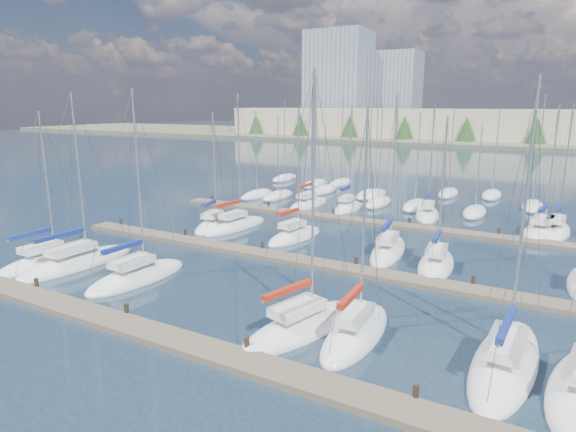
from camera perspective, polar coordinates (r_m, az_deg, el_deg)
The scene contains 22 objects.
ground at distance 76.78m, azimuth 17.09°, elevation 3.92°, with size 400.00×400.00×0.00m, color #233546.
dock_near at distance 25.40m, azimuth -13.76°, elevation -13.96°, with size 44.00×1.93×1.10m.
dock_mid at distance 36.00m, azimuth 1.58°, elevation -5.33°, with size 44.00×1.93×1.10m.
dock_far at distance 48.36m, azimuth 9.33°, elevation -0.67°, with size 44.00×1.93×1.10m.
sailboat_b at distance 38.82m, azimuth -23.62°, elevation -5.06°, with size 3.24×9.71×13.12m.
sailboat_d at distance 25.92m, azimuth 1.73°, elevation -12.91°, with size 4.86×8.95×13.94m.
sailboat_c at distance 34.33m, azimuth -17.43°, elevation -6.85°, with size 3.46×8.11×13.28m.
sailboat_e at distance 25.48m, azimuth 8.04°, elevation -13.53°, with size 2.71×7.65×12.21m.
sailboat_p at distance 52.65m, azimuth 16.19°, elevation 0.15°, with size 3.71×7.46×12.33m.
sailboat_h at distance 46.70m, azimuth -8.77°, elevation -1.11°, with size 4.04×7.06×11.49m.
sailboat_r at distance 50.63m, azimuth 29.26°, elevation -1.54°, with size 2.52×7.51×12.36m.
sailboat_o at distance 54.31m, azimuth 7.06°, elevation 0.98°, with size 2.49×6.39×12.17m.
sailboat_j at distance 42.46m, azimuth 0.78°, elevation -2.39°, with size 3.36×7.33×12.12m.
sailboat_q at distance 49.91m, azimuth 27.92°, elevation -1.60°, with size 4.21×8.80×12.25m.
sailboat_i at distance 46.20m, azimuth -6.19°, elevation -1.17°, with size 3.18×8.25×13.25m.
sailboat_n at distance 55.83m, azimuth 2.43°, elevation 1.40°, with size 2.66×8.01×14.33m.
sailboat_f at distance 24.78m, azimuth 24.34°, elevation -15.49°, with size 3.16×9.67×13.52m.
sailboat_k at distance 39.14m, azimuth 11.78°, elevation -4.03°, with size 3.38×8.79×13.07m.
sailboat_l at distance 36.81m, azimuth 17.14°, elevation -5.47°, with size 3.20×7.65×11.49m.
sailboat_a at distance 40.10m, azimuth -26.64°, elevation -4.79°, with size 2.47×8.19×11.83m.
distant_boats at distance 62.44m, azimuth 9.95°, elevation 2.56°, with size 36.93×20.75×13.30m.
shoreline at distance 166.62m, azimuth 19.60°, elevation 11.01°, with size 400.00×60.00×38.00m.
Camera 1 is at (15.84, -14.23, 11.58)m, focal length 30.00 mm.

